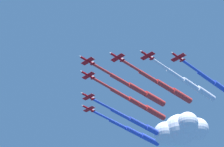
% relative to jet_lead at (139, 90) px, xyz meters
% --- Properties ---
extents(jet_lead, '(52.34, 40.29, 3.87)m').
position_rel_jet_lead_xyz_m(jet_lead, '(0.00, 0.00, 0.00)').
color(jet_lead, red).
extents(jet_port_inner, '(52.39, 40.29, 3.82)m').
position_rel_jet_lead_xyz_m(jet_port_inner, '(15.35, -2.59, 1.30)').
color(jet_port_inner, red).
extents(jet_starboard_inner, '(55.04, 43.63, 3.80)m').
position_rel_jet_lead_xyz_m(jet_starboard_inner, '(2.80, 17.67, 2.74)').
color(jet_starboard_inner, red).
extents(jet_port_mid, '(50.15, 39.91, 3.85)m').
position_rel_jet_lead_xyz_m(jet_port_mid, '(29.19, -5.50, 1.50)').
color(jet_port_mid, red).
extents(jet_starboard_mid, '(57.32, 44.97, 3.85)m').
position_rel_jet_lead_xyz_m(jet_starboard_mid, '(5.25, 34.01, -0.53)').
color(jet_starboard_mid, red).
extents(jet_port_outer, '(52.94, 42.15, 3.81)m').
position_rel_jet_lead_xyz_m(jet_port_outer, '(46.32, -6.63, -0.61)').
color(jet_port_outer, red).
extents(jet_starboard_outer, '(54.49, 42.61, 3.86)m').
position_rel_jet_lead_xyz_m(jet_starboard_outer, '(4.39, 47.95, 1.65)').
color(jet_starboard_outer, red).
extents(cloud_puff, '(35.62, 25.49, 20.74)m').
position_rel_jet_lead_xyz_m(cloud_puff, '(33.69, 43.89, 3.10)').
color(cloud_puff, white).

